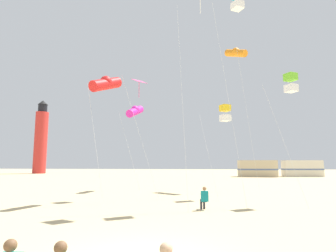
{
  "coord_description": "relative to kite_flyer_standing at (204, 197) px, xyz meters",
  "views": [
    {
      "loc": [
        1.47,
        -6.9,
        2.34
      ],
      "look_at": [
        -0.26,
        9.01,
        4.45
      ],
      "focal_mm": 30.01,
      "sensor_mm": 36.0,
      "label": 1
    }
  ],
  "objects": [
    {
      "name": "kite_box_lime",
      "position": [
        5.37,
        2.57,
        6.54
      ],
      "size": [
        2.12,
        2.12,
        7.73
      ],
      "color": "silver",
      "rests_on": "ground"
    },
    {
      "name": "kite_diamond_rainbow",
      "position": [
        -4.37,
        4.38,
        7.21
      ],
      "size": [
        2.45,
        2.21,
        8.34
      ],
      "color": "silver",
      "rests_on": "ground"
    },
    {
      "name": "rv_van_tan",
      "position": [
        9.69,
        35.2,
        0.78
      ],
      "size": [
        6.58,
        2.75,
        2.8
      ],
      "rotation": [
        0.0,
        0.0,
        -0.07
      ],
      "color": "#C6B28C",
      "rests_on": "ground"
    },
    {
      "name": "kite_diamond_white",
      "position": [
        -0.13,
        0.59,
        10.86
      ],
      "size": [
        2.02,
        2.15,
        12.27
      ],
      "color": "silver",
      "rests_on": "ground"
    },
    {
      "name": "kite_tube_scarlet",
      "position": [
        -5.99,
        2.03,
        6.69
      ],
      "size": [
        1.85,
        2.57,
        8.01
      ],
      "color": "silver",
      "rests_on": "ground"
    },
    {
      "name": "lighthouse_distant",
      "position": [
        -36.09,
        45.86,
        7.22
      ],
      "size": [
        2.8,
        2.8,
        16.8
      ],
      "color": "red",
      "rests_on": "ground"
    },
    {
      "name": "rv_van_cream",
      "position": [
        17.62,
        36.86,
        0.78
      ],
      "size": [
        6.6,
        2.83,
        2.8
      ],
      "rotation": [
        0.0,
        0.0,
        0.08
      ],
      "color": "beige",
      "rests_on": "ground"
    },
    {
      "name": "kite_tube_magenta",
      "position": [
        -5.93,
        9.98,
        6.41
      ],
      "size": [
        2.18,
        2.62,
        7.73
      ],
      "color": "silver",
      "rests_on": "ground"
    },
    {
      "name": "kite_tube_orange",
      "position": [
        3.45,
        11.67,
        12.21
      ],
      "size": [
        2.68,
        2.81,
        13.53
      ],
      "color": "silver",
      "rests_on": "ground"
    },
    {
      "name": "kite_box_gold",
      "position": [
        1.64,
        4.95,
        5.17
      ],
      "size": [
        2.19,
        2.48,
        6.37
      ],
      "color": "silver",
      "rests_on": "ground"
    },
    {
      "name": "kite_box_cyan",
      "position": [
        2.22,
        1.64,
        11.5
      ],
      "size": [
        1.93,
        1.93,
        12.72
      ],
      "color": "silver",
      "rests_on": "ground"
    },
    {
      "name": "kite_flyer_standing",
      "position": [
        0.0,
        0.0,
        0.0
      ],
      "size": [
        0.44,
        0.56,
        1.16
      ],
      "rotation": [
        0.0,
        0.0,
        3.43
      ],
      "color": "#147F84",
      "rests_on": "ground"
    }
  ]
}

